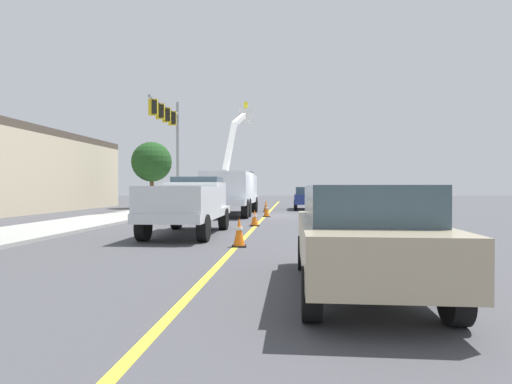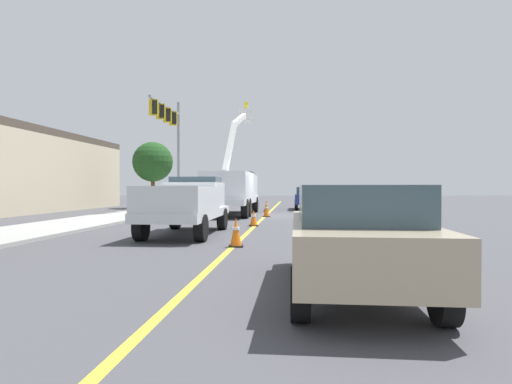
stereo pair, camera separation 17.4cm
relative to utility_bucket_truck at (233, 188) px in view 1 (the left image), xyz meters
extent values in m
plane|color=#47474C|center=(-1.09, -1.94, -1.62)|extent=(120.00, 120.00, 0.00)
cube|color=#9E9E99|center=(-0.20, 5.97, -1.56)|extent=(60.03, 10.26, 0.12)
cube|color=yellow|center=(-1.09, -1.94, -1.62)|extent=(49.71, 5.73, 0.01)
cube|color=white|center=(-0.21, 0.04, -0.72)|extent=(8.43, 3.40, 0.36)
cube|color=white|center=(2.40, -0.26, 0.05)|extent=(2.87, 2.63, 1.60)
cube|color=#384C56|center=(2.59, -0.28, 0.75)|extent=(2.03, 2.29, 0.64)
cube|color=white|center=(-1.19, 0.15, 0.00)|extent=(5.49, 3.07, 1.80)
cube|color=white|center=(-1.75, 0.09, 2.36)|extent=(2.11, 0.76, 2.97)
cube|color=white|center=(0.57, -0.46, 4.32)|extent=(2.97, 0.97, 1.36)
cube|color=white|center=(1.97, -0.80, 4.72)|extent=(0.90, 0.90, 0.90)
cube|color=yellow|center=(1.97, -0.80, 5.32)|extent=(0.36, 0.24, 0.60)
cylinder|color=black|center=(2.77, 0.83, -1.10)|extent=(1.07, 0.45, 1.04)
cylinder|color=black|center=(2.51, -1.40, -1.10)|extent=(1.07, 0.45, 1.04)
cylinder|color=black|center=(-1.55, 1.32, -1.10)|extent=(1.07, 0.45, 1.04)
cylinder|color=black|center=(-1.80, -0.92, -1.10)|extent=(1.07, 0.45, 1.04)
cylinder|color=black|center=(-2.86, 1.47, -1.10)|extent=(1.07, 0.45, 1.04)
cylinder|color=black|center=(-3.11, -0.77, -1.10)|extent=(1.07, 0.45, 1.04)
cube|color=silver|center=(-10.68, 1.21, -0.87)|extent=(5.80, 2.71, 0.30)
cube|color=silver|center=(-9.46, 1.07, -0.32)|extent=(2.22, 2.14, 1.10)
cube|color=#384C56|center=(-9.26, 1.05, 0.16)|extent=(1.53, 1.90, 0.56)
cube|color=silver|center=(-11.68, 1.32, -0.47)|extent=(3.57, 2.46, 1.10)
cylinder|color=black|center=(-8.74, 1.94, -1.20)|extent=(0.87, 0.39, 0.84)
cylinder|color=black|center=(-8.95, 0.07, -1.20)|extent=(0.87, 0.39, 0.84)
cylinder|color=black|center=(-12.41, 2.36, -1.20)|extent=(0.87, 0.39, 0.84)
cylinder|color=black|center=(-12.62, 0.48, -1.20)|extent=(0.87, 0.39, 0.84)
cube|color=navy|center=(5.86, -5.40, -0.83)|extent=(4.98, 2.42, 0.70)
cube|color=#384C56|center=(6.01, -5.42, -0.23)|extent=(3.62, 2.05, 0.60)
cylinder|color=black|center=(4.14, -6.07, -1.28)|extent=(0.70, 0.31, 0.68)
cylinder|color=black|center=(4.33, -4.37, -1.28)|extent=(0.70, 0.31, 0.68)
cylinder|color=black|center=(7.39, -6.43, -1.28)|extent=(0.70, 0.31, 0.68)
cylinder|color=black|center=(7.58, -4.73, -1.28)|extent=(0.70, 0.31, 0.68)
cube|color=tan|center=(-18.66, -2.65, -0.83)|extent=(4.98, 2.42, 0.70)
cube|color=#384C56|center=(-18.51, -2.67, -0.23)|extent=(3.62, 2.05, 0.60)
cylinder|color=black|center=(-20.38, -3.32, -1.28)|extent=(0.70, 0.31, 0.68)
cylinder|color=black|center=(-20.19, -1.62, -1.28)|extent=(0.70, 0.31, 0.68)
cylinder|color=black|center=(-17.13, -3.68, -1.28)|extent=(0.70, 0.31, 0.68)
cylinder|color=black|center=(-16.94, -1.98, -1.28)|extent=(0.70, 0.31, 0.68)
cube|color=black|center=(-13.69, -0.62, -1.60)|extent=(0.40, 0.40, 0.04)
cone|color=orange|center=(-13.69, -0.62, -1.19)|extent=(0.32, 0.32, 0.79)
cylinder|color=white|center=(-13.69, -0.62, -1.11)|extent=(0.20, 0.20, 0.08)
cube|color=black|center=(-7.45, -1.18, -1.60)|extent=(0.40, 0.40, 0.04)
cone|color=orange|center=(-7.45, -1.18, -1.25)|extent=(0.32, 0.32, 0.66)
cylinder|color=white|center=(-7.45, -1.18, -1.18)|extent=(0.20, 0.20, 0.08)
cube|color=black|center=(-1.93, -1.97, -1.60)|extent=(0.40, 0.40, 0.04)
cone|color=orange|center=(-1.93, -1.97, -1.18)|extent=(0.32, 0.32, 0.80)
cylinder|color=white|center=(-1.93, -1.97, -1.10)|extent=(0.20, 0.20, 0.08)
cube|color=black|center=(3.39, -2.19, -1.60)|extent=(0.40, 0.40, 0.04)
cone|color=orange|center=(3.39, -2.19, -1.20)|extent=(0.32, 0.32, 0.76)
cylinder|color=white|center=(3.39, -2.19, -1.12)|extent=(0.20, 0.20, 0.08)
cylinder|color=gray|center=(5.89, 4.28, 2.39)|extent=(0.22, 0.22, 8.02)
cube|color=gray|center=(2.82, 4.63, 5.52)|extent=(6.16, 0.85, 0.16)
cube|color=gold|center=(4.53, 4.44, 4.97)|extent=(0.18, 0.57, 1.00)
cube|color=black|center=(4.51, 4.34, 4.97)|extent=(0.23, 0.34, 0.84)
cube|color=gold|center=(3.16, 4.59, 4.97)|extent=(0.18, 0.57, 1.00)
cube|color=black|center=(3.15, 4.49, 4.97)|extent=(0.23, 0.34, 0.84)
cube|color=gold|center=(1.80, 4.74, 4.97)|extent=(0.18, 0.57, 1.00)
cube|color=black|center=(1.79, 4.64, 4.97)|extent=(0.23, 0.34, 0.84)
cube|color=gold|center=(0.43, 4.90, 4.97)|extent=(0.18, 0.57, 1.00)
cube|color=black|center=(0.42, 4.80, 4.97)|extent=(0.23, 0.34, 0.84)
cylinder|color=brown|center=(8.26, 6.75, -0.32)|extent=(0.32, 0.32, 2.60)
sphere|color=#1E471C|center=(8.26, 6.75, 2.10)|extent=(3.20, 3.20, 3.20)
camera|label=1|loc=(-25.28, -0.81, 0.04)|focal=29.18mm
camera|label=2|loc=(-25.29, -0.98, 0.04)|focal=29.18mm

